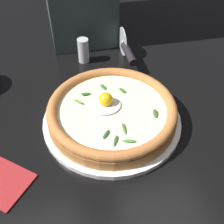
% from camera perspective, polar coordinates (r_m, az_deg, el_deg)
% --- Properties ---
extents(ground_plane, '(2.40, 2.40, 0.03)m').
position_cam_1_polar(ground_plane, '(0.66, -2.59, -5.75)').
color(ground_plane, black).
rests_on(ground_plane, ground).
extents(pizza_plate, '(0.32, 0.32, 0.01)m').
position_cam_1_polar(pizza_plate, '(0.67, 0.00, -1.59)').
color(pizza_plate, white).
rests_on(pizza_plate, ground).
extents(pizza, '(0.29, 0.29, 0.06)m').
position_cam_1_polar(pizza, '(0.65, -0.02, 0.17)').
color(pizza, '#BD783A').
rests_on(pizza, pizza_plate).
extents(pizza_cutter, '(0.02, 0.16, 0.08)m').
position_cam_1_polar(pizza_cutter, '(0.85, 2.93, 12.26)').
color(pizza_cutter, silver).
rests_on(pizza_cutter, ground).
extents(pepper_shaker, '(0.03, 0.03, 0.07)m').
position_cam_1_polar(pepper_shaker, '(0.86, -5.69, 12.04)').
color(pepper_shaker, silver).
rests_on(pepper_shaker, ground).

